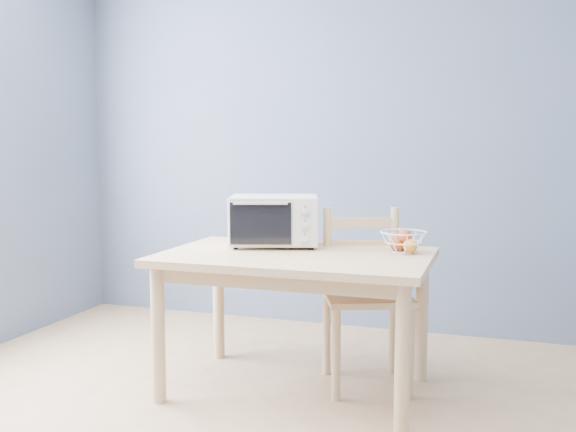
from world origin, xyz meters
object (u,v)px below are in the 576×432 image
(dining_table, at_px, (296,272))
(toaster_oven, at_px, (270,220))
(dining_chair, at_px, (365,299))
(fruit_basket, at_px, (404,241))

(dining_table, bearing_deg, toaster_oven, 138.89)
(toaster_oven, distance_m, dining_chair, 0.68)
(dining_table, xyz_separation_m, fruit_basket, (0.54, 0.19, 0.16))
(dining_table, height_order, dining_chair, dining_chair)
(dining_chair, bearing_deg, dining_table, -166.32)
(toaster_oven, bearing_deg, dining_chair, -11.67)
(fruit_basket, relative_size, dining_chair, 0.32)
(dining_table, relative_size, fruit_basket, 4.49)
(dining_table, distance_m, dining_chair, 0.44)
(toaster_oven, relative_size, dining_chair, 0.58)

